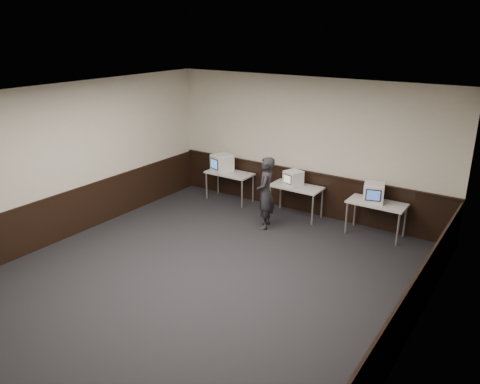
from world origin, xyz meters
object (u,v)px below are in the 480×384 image
object	(u,v)px
desk_center	(296,189)
person	(265,193)
emac_left	(222,163)
emac_center	(293,178)
emac_right	(374,193)
desk_right	(377,206)
desk_left	(229,175)

from	to	relation	value
desk_center	person	xyz separation A→B (m)	(-0.26, -0.95, 0.13)
emac_left	emac_center	world-z (taller)	emac_left
desk_center	emac_left	distance (m)	2.12
person	emac_right	bearing A→B (deg)	91.18
emac_left	emac_right	bearing A→B (deg)	20.26
desk_right	emac_right	world-z (taller)	emac_right
emac_right	person	xyz separation A→B (m)	(-2.08, -0.92, -0.15)
desk_center	person	distance (m)	1.00
desk_center	emac_center	size ratio (longest dim) A/B	2.57
desk_left	desk_center	size ratio (longest dim) A/B	1.00
emac_left	person	distance (m)	2.05
desk_center	desk_right	xyz separation A→B (m)	(1.90, 0.00, 0.00)
desk_left	emac_right	bearing A→B (deg)	-0.46
person	desk_left	bearing A→B (deg)	-142.89
desk_center	person	world-z (taller)	person
person	emac_left	bearing A→B (deg)	-138.98
desk_right	emac_center	world-z (taller)	emac_center
emac_center	emac_right	distance (m)	1.91
emac_right	person	bearing A→B (deg)	-172.40
desk_left	desk_center	bearing A→B (deg)	0.00
desk_left	emac_left	bearing A→B (deg)	-166.24
desk_left	emac_right	distance (m)	3.73
desk_left	desk_center	xyz separation A→B (m)	(1.90, 0.00, 0.00)
emac_center	person	size ratio (longest dim) A/B	0.29
emac_left	emac_center	bearing A→B (deg)	21.03
emac_left	emac_center	size ratio (longest dim) A/B	1.27
desk_right	emac_left	world-z (taller)	emac_left
desk_center	emac_right	distance (m)	1.84
desk_center	desk_right	distance (m)	1.90
desk_left	desk_right	bearing A→B (deg)	0.00
desk_left	emac_left	size ratio (longest dim) A/B	2.03
desk_right	emac_center	distance (m)	2.00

